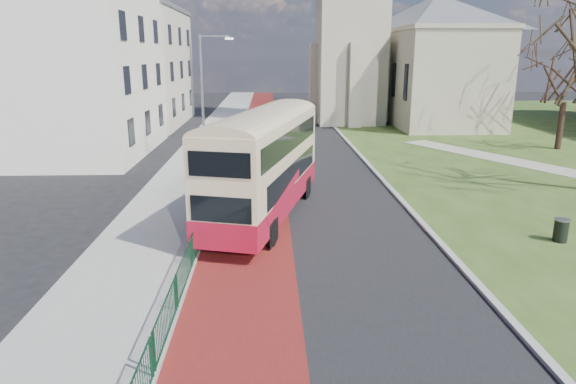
{
  "coord_description": "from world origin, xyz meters",
  "views": [
    {
      "loc": [
        -0.36,
        -15.14,
        7.0
      ],
      "look_at": [
        0.36,
        3.29,
        2.0
      ],
      "focal_mm": 32.0,
      "sensor_mm": 36.0,
      "label": 1
    }
  ],
  "objects_px": {
    "bus": "(264,160)",
    "litter_bin": "(561,230)",
    "winter_tree_far": "(569,64)",
    "streetlamp": "(205,93)"
  },
  "relations": [
    {
      "from": "streetlamp",
      "to": "winter_tree_far",
      "type": "height_order",
      "value": "winter_tree_far"
    },
    {
      "from": "bus",
      "to": "litter_bin",
      "type": "bearing_deg",
      "value": -2.19
    },
    {
      "from": "streetlamp",
      "to": "bus",
      "type": "height_order",
      "value": "streetlamp"
    },
    {
      "from": "bus",
      "to": "winter_tree_far",
      "type": "distance_m",
      "value": 27.21
    },
    {
      "from": "bus",
      "to": "winter_tree_far",
      "type": "xyz_separation_m",
      "value": [
        21.93,
        15.7,
        3.67
      ]
    },
    {
      "from": "streetlamp",
      "to": "bus",
      "type": "xyz_separation_m",
      "value": [
        3.81,
        -11.58,
        -2.01
      ]
    },
    {
      "from": "bus",
      "to": "streetlamp",
      "type": "bearing_deg",
      "value": 123.35
    },
    {
      "from": "streetlamp",
      "to": "bus",
      "type": "relative_size",
      "value": 0.72
    },
    {
      "from": "bus",
      "to": "litter_bin",
      "type": "distance_m",
      "value": 12.01
    },
    {
      "from": "bus",
      "to": "litter_bin",
      "type": "height_order",
      "value": "bus"
    }
  ]
}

